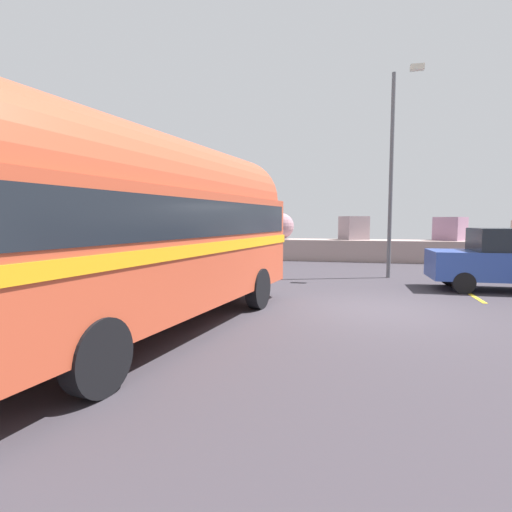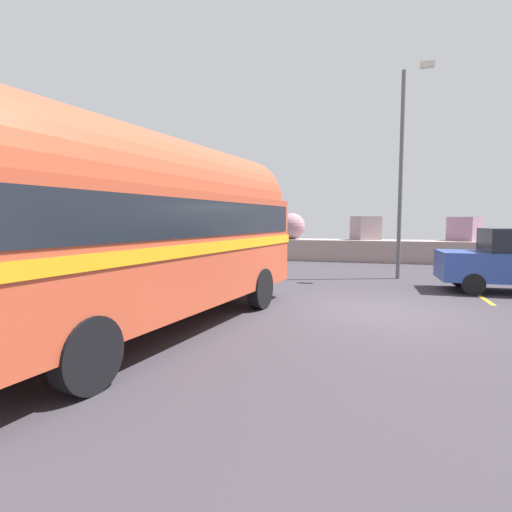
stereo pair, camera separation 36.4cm
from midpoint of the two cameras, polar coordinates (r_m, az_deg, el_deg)
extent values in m
cube|color=#363138|center=(10.01, 17.85, -7.36)|extent=(32.00, 26.00, 0.02)
cube|color=gray|center=(21.63, 16.47, 0.70)|extent=(31.36, 1.80, 1.10)
sphere|color=gray|center=(24.86, -13.20, 3.82)|extent=(1.06, 1.06, 1.06)
sphere|color=tan|center=(23.26, -4.93, 3.76)|extent=(0.98, 0.98, 0.98)
sphere|color=#A77B86|center=(21.92, 5.54, 4.20)|extent=(1.39, 1.39, 1.39)
cube|color=gray|center=(21.95, 15.59, 3.81)|extent=(1.62, 1.59, 1.21)
cube|color=#A77B96|center=(22.60, 27.65, 3.39)|extent=(1.73, 1.71, 1.17)
cube|color=gold|center=(13.82, 28.69, -4.28)|extent=(0.12, 4.40, 0.01)
cylinder|color=black|center=(10.71, -9.31, -3.71)|extent=(0.43, 0.99, 0.96)
cylinder|color=black|center=(9.67, 1.68, -4.58)|extent=(0.43, 0.99, 0.96)
cylinder|color=black|center=(5.39, -20.79, -12.81)|extent=(0.43, 0.99, 0.96)
cube|color=#C34B2F|center=(7.84, -13.24, 0.92)|extent=(3.71, 8.68, 2.10)
cylinder|color=#C34B2F|center=(7.84, -13.40, 8.60)|extent=(3.46, 8.31, 2.20)
cube|color=orange|center=(7.84, -13.25, 1.31)|extent=(3.77, 8.77, 0.20)
cube|color=black|center=(7.82, -13.33, 5.15)|extent=(3.69, 8.35, 0.64)
cube|color=silver|center=(11.59, -0.18, -1.95)|extent=(2.28, 0.52, 0.28)
cylinder|color=black|center=(14.41, -22.71, -1.78)|extent=(0.48, 1.00, 0.96)
cylinder|color=black|center=(12.80, -16.38, -2.41)|extent=(0.48, 1.00, 0.96)
cube|color=silver|center=(11.90, -29.15, 1.79)|extent=(4.15, 8.72, 2.10)
cylinder|color=silver|center=(11.89, -29.37, 6.84)|extent=(3.89, 8.35, 2.20)
cube|color=#26589E|center=(11.89, -29.16, 2.04)|extent=(4.22, 8.81, 0.20)
cube|color=black|center=(11.88, -29.27, 4.57)|extent=(4.12, 8.40, 0.64)
cube|color=silver|center=(14.73, -15.00, -0.62)|extent=(2.26, 0.65, 0.28)
cylinder|color=black|center=(12.96, 28.88, -3.51)|extent=(0.62, 0.21, 0.62)
cylinder|color=black|center=(14.43, 27.36, -2.63)|extent=(0.62, 0.21, 0.62)
cylinder|color=#5B5B60|center=(15.50, 20.29, 10.37)|extent=(0.14, 0.14, 7.27)
cube|color=beige|center=(15.72, 23.58, 23.40)|extent=(0.44, 0.24, 0.18)
camera|label=1|loc=(0.18, -88.76, 0.11)|focal=28.51mm
camera|label=2|loc=(0.18, 91.24, -0.11)|focal=28.51mm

